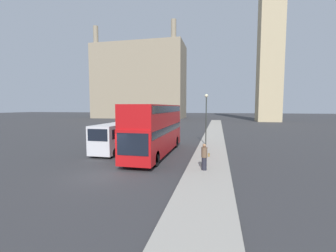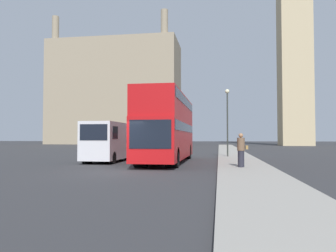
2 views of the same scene
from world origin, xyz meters
TOP-DOWN VIEW (x-y plane):
  - ground_plane at (0.00, 0.00)m, footprint 300.00×300.00m
  - sidewalk_strip at (6.43, 0.00)m, footprint 2.87×120.00m
  - clock_tower at (21.44, 58.82)m, footprint 6.93×7.10m
  - building_block_distant at (-23.18, 71.66)m, footprint 34.71×15.06m
  - red_double_decker_bus at (1.62, 6.61)m, footprint 2.52×11.33m
  - white_van at (-2.51, 6.56)m, footprint 2.11×5.87m
  - pedestrian at (6.20, 1.96)m, footprint 0.55×0.39m
  - street_lamp at (5.77, 11.89)m, footprint 0.36×0.36m
  - parked_sedan at (-3.12, 30.43)m, footprint 1.76×4.22m

SIDE VIEW (x-z plane):
  - ground_plane at x=0.00m, z-range 0.00..0.00m
  - sidewalk_strip at x=6.43m, z-range 0.00..0.15m
  - parked_sedan at x=-3.12m, z-range -0.08..1.41m
  - pedestrian at x=6.20m, z-range 0.15..1.90m
  - white_van at x=-2.51m, z-range 0.10..2.80m
  - red_double_decker_bus at x=1.62m, z-range 0.27..4.74m
  - street_lamp at x=5.77m, z-range 1.03..6.56m
  - building_block_distant at x=-23.18m, z-range -3.03..31.12m
  - clock_tower at x=21.44m, z-range 0.84..65.05m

